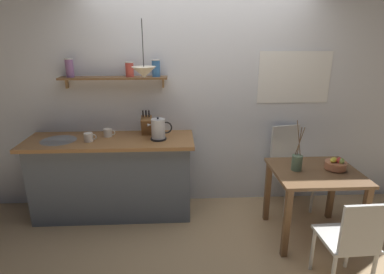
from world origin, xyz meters
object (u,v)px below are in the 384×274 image
at_px(dining_chair_far, 288,164).
at_px(fruit_bowl, 336,164).
at_px(coffee_mug_by_sink, 89,137).
at_px(pendant_lamp, 144,72).
at_px(dining_chair_near, 351,239).
at_px(electric_kettle, 159,129).
at_px(coffee_mug_spare, 108,133).
at_px(knife_block, 147,125).
at_px(dining_table, 314,183).
at_px(twig_vase, 297,162).

xyz_separation_m(dining_chair_far, fruit_bowl, (0.23, -0.64, 0.27)).
relative_size(coffee_mug_by_sink, pendant_lamp, 0.24).
distance_m(dining_chair_near, electric_kettle, 2.06).
bearing_deg(coffee_mug_by_sink, electric_kettle, 2.04).
distance_m(dining_chair_near, fruit_bowl, 0.85).
xyz_separation_m(dining_chair_near, coffee_mug_spare, (-2.12, 1.37, 0.49)).
bearing_deg(knife_block, dining_chair_near, -39.85).
distance_m(fruit_bowl, coffee_mug_spare, 2.42).
bearing_deg(pendant_lamp, knife_block, 94.78).
xyz_separation_m(dining_table, fruit_bowl, (0.20, 0.01, 0.19)).
bearing_deg(coffee_mug_spare, dining_chair_near, -32.74).
xyz_separation_m(dining_table, dining_chair_far, (-0.03, 0.66, -0.08)).
distance_m(electric_kettle, pendant_lamp, 0.64).
distance_m(electric_kettle, coffee_mug_by_sink, 0.74).
bearing_deg(fruit_bowl, dining_chair_far, 109.95).
bearing_deg(coffee_mug_by_sink, dining_table, -11.19).
xyz_separation_m(fruit_bowl, electric_kettle, (-1.76, 0.47, 0.25)).
bearing_deg(dining_table, twig_vase, 171.95).
height_order(twig_vase, electric_kettle, twig_vase).
xyz_separation_m(dining_chair_far, twig_vase, (-0.16, -0.63, 0.29)).
height_order(fruit_bowl, coffee_mug_by_sink, coffee_mug_by_sink).
bearing_deg(dining_table, pendant_lamp, 166.67).
relative_size(knife_block, coffee_mug_spare, 2.25).
distance_m(coffee_mug_spare, pendant_lamp, 0.85).
distance_m(dining_table, coffee_mug_spare, 2.25).
bearing_deg(twig_vase, dining_chair_far, 76.05).
relative_size(dining_chair_near, twig_vase, 1.66).
height_order(twig_vase, coffee_mug_spare, twig_vase).
bearing_deg(knife_block, electric_kettle, -52.35).
bearing_deg(twig_vase, knife_block, 157.11).
bearing_deg(pendant_lamp, twig_vase, -13.99).
xyz_separation_m(dining_chair_near, dining_chair_far, (-0.02, 1.40, 0.05)).
xyz_separation_m(dining_chair_near, knife_block, (-1.69, 1.41, 0.56)).
bearing_deg(coffee_mug_spare, pendant_lamp, -25.89).
bearing_deg(dining_chair_near, knife_block, 140.15).
relative_size(fruit_bowl, electric_kettle, 0.79).
bearing_deg(dining_chair_far, dining_table, -87.03).
distance_m(dining_chair_far, twig_vase, 0.71).
bearing_deg(coffee_mug_by_sink, dining_chair_far, 5.03).
height_order(dining_chair_far, knife_block, knife_block).
height_order(dining_table, knife_block, knife_block).
distance_m(twig_vase, coffee_mug_spare, 2.04).
bearing_deg(pendant_lamp, electric_kettle, 34.76).
bearing_deg(dining_chair_far, coffee_mug_by_sink, -174.97).
distance_m(dining_chair_far, coffee_mug_spare, 2.15).
relative_size(dining_table, dining_chair_far, 0.85).
bearing_deg(dining_table, dining_chair_near, -90.84).
relative_size(electric_kettle, coffee_mug_by_sink, 1.98).
height_order(coffee_mug_spare, pendant_lamp, pendant_lamp).
xyz_separation_m(fruit_bowl, coffee_mug_by_sink, (-2.50, 0.44, 0.18)).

